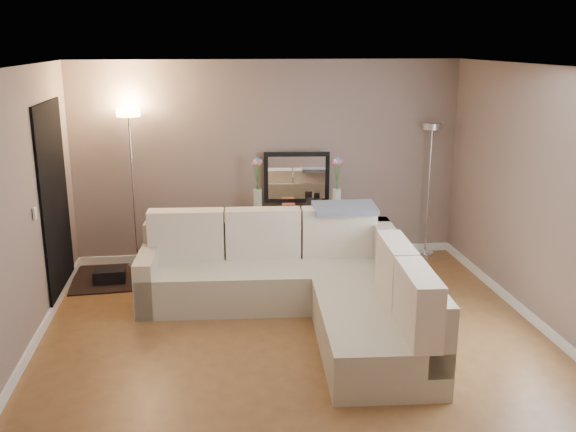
{
  "coord_description": "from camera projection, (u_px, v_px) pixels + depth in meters",
  "views": [
    {
      "loc": [
        -0.8,
        -5.44,
        2.82
      ],
      "look_at": [
        0.0,
        0.8,
        1.1
      ],
      "focal_mm": 40.0,
      "sensor_mm": 36.0,
      "label": 1
    }
  ],
  "objects": [
    {
      "name": "floor",
      "position": [
        299.0,
        351.0,
        6.05
      ],
      "size": [
        5.0,
        5.5,
        0.01
      ],
      "primitive_type": "cube",
      "color": "brown",
      "rests_on": "ground"
    },
    {
      "name": "ceiling",
      "position": [
        300.0,
        68.0,
        5.36
      ],
      "size": [
        5.0,
        5.5,
        0.01
      ],
      "primitive_type": "cube",
      "color": "white",
      "rests_on": "ground"
    },
    {
      "name": "wall_back",
      "position": [
        269.0,
        162.0,
        8.34
      ],
      "size": [
        5.0,
        0.02,
        2.6
      ],
      "primitive_type": "cube",
      "color": "gray",
      "rests_on": "ground"
    },
    {
      "name": "wall_front",
      "position": [
        383.0,
        371.0,
        3.06
      ],
      "size": [
        5.0,
        0.02,
        2.6
      ],
      "primitive_type": "cube",
      "color": "gray",
      "rests_on": "ground"
    },
    {
      "name": "wall_left",
      "position": [
        5.0,
        228.0,
        5.39
      ],
      "size": [
        0.02,
        5.5,
        2.6
      ],
      "primitive_type": "cube",
      "color": "gray",
      "rests_on": "ground"
    },
    {
      "name": "wall_right",
      "position": [
        564.0,
        209.0,
        6.01
      ],
      "size": [
        0.02,
        5.5,
        2.6
      ],
      "primitive_type": "cube",
      "color": "gray",
      "rests_on": "ground"
    },
    {
      "name": "baseboard_back",
      "position": [
        270.0,
        253.0,
        8.65
      ],
      "size": [
        5.0,
        0.03,
        0.1
      ],
      "primitive_type": "cube",
      "color": "white",
      "rests_on": "ground"
    },
    {
      "name": "baseboard_left",
      "position": [
        24.0,
        362.0,
        5.73
      ],
      "size": [
        0.03,
        5.5,
        0.1
      ],
      "primitive_type": "cube",
      "color": "white",
      "rests_on": "ground"
    },
    {
      "name": "baseboard_right",
      "position": [
        547.0,
        331.0,
        6.34
      ],
      "size": [
        0.03,
        5.5,
        0.1
      ],
      "primitive_type": "cube",
      "color": "white",
      "rests_on": "ground"
    },
    {
      "name": "doorway",
      "position": [
        55.0,
        202.0,
        7.07
      ],
      "size": [
        0.02,
        1.2,
        2.2
      ],
      "primitive_type": "cube",
      "color": "black",
      "rests_on": "ground"
    },
    {
      "name": "switch_plate",
      "position": [
        35.0,
        213.0,
        6.24
      ],
      "size": [
        0.02,
        0.08,
        0.12
      ],
      "primitive_type": "cube",
      "color": "white",
      "rests_on": "ground"
    },
    {
      "name": "sectional_sofa",
      "position": [
        305.0,
        282.0,
        6.74
      ],
      "size": [
        2.88,
        2.89,
        1.0
      ],
      "color": "beige",
      "rests_on": "floor"
    },
    {
      "name": "throw_blanket",
      "position": [
        345.0,
        208.0,
        7.28
      ],
      "size": [
        0.72,
        0.43,
        0.09
      ],
      "primitive_type": "cube",
      "rotation": [
        0.1,
        0.0,
        -0.02
      ],
      "color": "slate",
      "rests_on": "sectional_sofa"
    },
    {
      "name": "console_table",
      "position": [
        291.0,
        232.0,
        8.35
      ],
      "size": [
        1.23,
        0.43,
        0.74
      ],
      "color": "black",
      "rests_on": "floor"
    },
    {
      "name": "leaning_mirror",
      "position": [
        297.0,
        178.0,
        8.31
      ],
      "size": [
        0.85,
        0.12,
        0.67
      ],
      "color": "black",
      "rests_on": "console_table"
    },
    {
      "name": "table_decor",
      "position": [
        297.0,
        204.0,
        8.21
      ],
      "size": [
        0.51,
        0.13,
        0.12
      ],
      "color": "#C74A23",
      "rests_on": "console_table"
    },
    {
      "name": "flower_vase_left",
      "position": [
        257.0,
        186.0,
        8.17
      ],
      "size": [
        0.14,
        0.12,
        0.63
      ],
      "color": "silver",
      "rests_on": "console_table"
    },
    {
      "name": "flower_vase_right",
      "position": [
        337.0,
        185.0,
        8.2
      ],
      "size": [
        0.14,
        0.12,
        0.63
      ],
      "color": "silver",
      "rests_on": "console_table"
    },
    {
      "name": "floor_lamp_lit",
      "position": [
        131.0,
        157.0,
        7.91
      ],
      "size": [
        0.3,
        0.3,
        2.02
      ],
      "color": "silver",
      "rests_on": "floor"
    },
    {
      "name": "floor_lamp_unlit",
      "position": [
        430.0,
        163.0,
        8.44
      ],
      "size": [
        0.25,
        0.25,
        1.79
      ],
      "color": "silver",
      "rests_on": "floor"
    },
    {
      "name": "charcoal_rug",
      "position": [
        128.0,
        277.0,
        7.9
      ],
      "size": [
        1.38,
        1.07,
        0.02
      ],
      "primitive_type": "cube",
      "rotation": [
        0.0,
        0.0,
        0.06
      ],
      "color": "black",
      "rests_on": "floor"
    },
    {
      "name": "black_bag",
      "position": [
        110.0,
        279.0,
        7.74
      ],
      "size": [
        0.39,
        0.29,
        0.24
      ],
      "primitive_type": "cube",
      "rotation": [
        0.0,
        0.0,
        0.06
      ],
      "color": "black",
      "rests_on": "charcoal_rug"
    }
  ]
}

